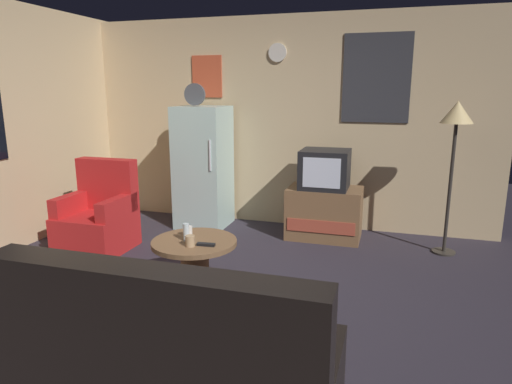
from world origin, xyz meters
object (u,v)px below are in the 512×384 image
Objects in this scene: fridge at (203,167)px; mug_ceramic_white at (188,231)px; tv_stand at (324,213)px; crt_tv at (325,169)px; wine_glass at (186,232)px; couch at (174,360)px; mug_ceramic_tan at (190,241)px; armchair at (99,218)px; remote_control at (206,244)px; standing_lamp at (456,124)px; coffee_table at (195,266)px.

fridge is 1.85m from mug_ceramic_white.
fridge is 2.11× the size of tv_stand.
crt_tv is 3.60× the size of wine_glass.
wine_glass is at bearing 112.72° from couch.
crt_tv is 6.00× the size of mug_ceramic_tan.
armchair is at bearing -123.60° from fridge.
wine_glass is 0.12m from mug_ceramic_white.
wine_glass reaches higher than mug_ceramic_white.
remote_control is at bearing -110.22° from crt_tv.
mug_ceramic_white is at bearing 112.42° from couch.
coffee_table is at bearing -142.95° from standing_lamp.
mug_ceramic_white is 0.26m from mug_ceramic_tan.
mug_ceramic_white is 1.00× the size of mug_ceramic_tan.
mug_ceramic_white is at bearing -24.18° from armchair.
tv_stand is 1.93m from mug_ceramic_white.
wine_glass is (-0.90, -1.79, 0.24)m from tv_stand.
armchair is at bearing 154.58° from coffee_table.
standing_lamp reaches higher than crt_tv.
couch reaches higher than remote_control.
crt_tv is 2.56m from armchair.
wine_glass is at bearing -71.45° from mug_ceramic_white.
crt_tv reaches higher than mug_ceramic_white.
crt_tv reaches higher than tv_stand.
crt_tv reaches higher than remote_control.
coffee_table is 0.30m from mug_ceramic_white.
fridge is 1.84× the size of armchair.
mug_ceramic_tan reaches higher than remote_control.
remote_control is at bearing -26.18° from armchair.
armchair reaches higher than mug_ceramic_white.
remote_control is (-0.68, -1.85, -0.34)m from crt_tv.
fridge is at bearing 110.26° from mug_ceramic_tan.
standing_lamp is 3.85m from armchair.
tv_stand is at bearing 63.31° from wine_glass.
mug_ceramic_tan is 0.13m from remote_control.
couch is (0.37, -1.31, -0.16)m from remote_control.
remote_control is (-2.00, -1.72, -0.89)m from standing_lamp.
couch is (0.52, -1.41, 0.08)m from coffee_table.
wine_glass is 0.09× the size of couch.
mug_ceramic_white reaches higher than remote_control.
remote_control is 0.16× the size of armchair.
remote_control is (0.12, 0.05, -0.03)m from mug_ceramic_tan.
tv_stand is 2.08m from mug_ceramic_tan.
couch is at bearing -69.74° from coffee_table.
standing_lamp is at bearing -5.98° from crt_tv.
mug_ceramic_tan is at bearing -29.38° from armchair.
standing_lamp is (2.84, -0.19, 0.60)m from fridge.
armchair reaches higher than tv_stand.
mug_ceramic_white is at bearing -118.87° from crt_tv.
crt_tv is 0.32× the size of couch.
armchair is (-1.44, 0.69, 0.11)m from coffee_table.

